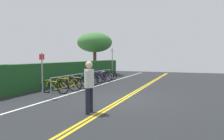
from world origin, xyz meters
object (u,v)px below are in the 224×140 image
(bicycle_1, at_px, (65,84))
(bicycle_5, at_px, (90,79))
(bicycle_8, at_px, (103,76))
(bicycle_3, at_px, (79,82))
(bicycle_9, at_px, (106,75))
(sign_post_far, at_px, (112,60))
(bicycle_2, at_px, (73,83))
(tree_mid, at_px, (95,43))
(bike_rack, at_px, (88,75))
(bicycle_6, at_px, (93,78))
(pedestrian, at_px, (89,83))
(sign_post_near, at_px, (42,71))
(bicycle_0, at_px, (54,87))
(bicycle_4, at_px, (85,80))

(bicycle_1, relative_size, bicycle_5, 0.96)
(bicycle_5, bearing_deg, bicycle_8, 1.48)
(bicycle_3, bearing_deg, bicycle_9, 1.21)
(bicycle_3, xyz_separation_m, sign_post_far, (6.08, 0.10, 1.20))
(bicycle_2, height_order, tree_mid, tree_mid)
(bike_rack, height_order, bicycle_1, bike_rack)
(bicycle_2, height_order, bicycle_3, bicycle_3)
(bicycle_1, relative_size, bicycle_2, 1.02)
(bicycle_6, xyz_separation_m, pedestrian, (-7.64, -3.49, 0.66))
(bicycle_1, xyz_separation_m, bicycle_6, (3.89, 0.16, -0.04))
(bike_rack, xyz_separation_m, sign_post_near, (-4.86, -0.21, 0.60))
(bicycle_3, height_order, bicycle_6, bicycle_3)
(bike_rack, bearing_deg, pedestrian, -152.64)
(bicycle_9, bearing_deg, bicycle_8, 179.55)
(sign_post_far, relative_size, tree_mid, 0.60)
(bicycle_8, relative_size, sign_post_near, 0.91)
(bicycle_3, height_order, tree_mid, tree_mid)
(bicycle_0, height_order, sign_post_near, sign_post_near)
(bicycle_0, distance_m, bicycle_1, 0.82)
(bicycle_4, height_order, sign_post_near, sign_post_near)
(bicycle_1, distance_m, sign_post_near, 2.32)
(bicycle_3, height_order, bicycle_5, bicycle_5)
(bicycle_0, height_order, pedestrian, pedestrian)
(bicycle_5, distance_m, bicycle_9, 3.10)
(sign_post_near, bearing_deg, pedestrian, -117.17)
(bicycle_5, bearing_deg, bicycle_6, 7.67)
(bicycle_3, xyz_separation_m, bicycle_8, (3.98, 0.11, 0.04))
(bicycle_0, xyz_separation_m, bicycle_2, (1.62, -0.11, -0.01))
(bicycle_3, relative_size, sign_post_far, 0.65)
(bicycle_5, relative_size, sign_post_near, 0.91)
(sign_post_far, bearing_deg, bicycle_6, 179.31)
(bicycle_0, bearing_deg, sign_post_far, 0.01)
(bicycle_6, height_order, sign_post_near, sign_post_near)
(bicycle_1, relative_size, bicycle_3, 1.07)
(sign_post_near, bearing_deg, bicycle_8, 2.33)
(bicycle_4, distance_m, bicycle_8, 3.20)
(pedestrian, height_order, sign_post_far, sign_post_far)
(bicycle_0, xyz_separation_m, bicycle_3, (2.30, -0.10, 0.00))
(bicycle_5, xyz_separation_m, bicycle_8, (2.35, 0.06, 0.00))
(pedestrian, bearing_deg, bicycle_3, 32.50)
(bicycle_4, xyz_separation_m, bicycle_8, (3.20, 0.13, 0.00))
(bicycle_0, xyz_separation_m, bicycle_5, (3.93, -0.06, 0.04))
(bicycle_5, bearing_deg, bicycle_0, 179.17)
(bike_rack, relative_size, sign_post_near, 3.93)
(sign_post_near, distance_m, tree_mid, 12.73)
(bicycle_5, distance_m, sign_post_near, 5.34)
(bicycle_6, height_order, pedestrian, pedestrian)
(bicycle_5, bearing_deg, pedestrian, -153.77)
(bicycle_0, distance_m, bicycle_5, 3.93)
(bicycle_0, distance_m, bicycle_2, 1.63)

